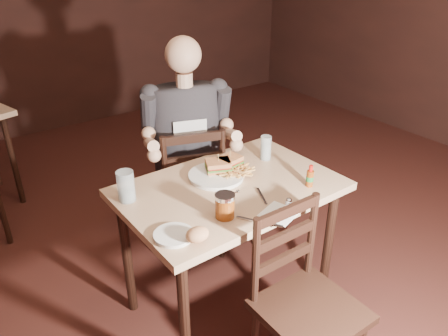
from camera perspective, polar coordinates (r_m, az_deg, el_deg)
room_shell at (r=1.80m, az=8.22°, el=12.67°), size 7.00×7.00×7.00m
main_table at (r=2.22m, az=0.75°, el=-4.47°), size 1.09×0.74×0.77m
chair_far at (r=2.79m, az=-4.65°, el=-2.61°), size 0.55×0.57×0.91m
chair_near at (r=2.01m, az=11.23°, el=-17.82°), size 0.41×0.45×0.88m
diner at (r=2.54m, az=-4.82°, el=6.29°), size 0.65×0.57×0.93m
dinner_plate at (r=2.24m, az=-1.00°, el=-1.10°), size 0.29×0.29×0.02m
sandwich_left at (r=2.25m, az=-0.76°, el=0.76°), size 0.15×0.14×0.10m
sandwich_right at (r=2.29m, az=0.79°, el=1.23°), size 0.13×0.11×0.10m
fries_pile at (r=2.23m, az=2.02°, el=-0.48°), size 0.22×0.16×0.04m
ketchup_dollop at (r=2.25m, az=1.45°, el=-0.62°), size 0.05×0.05×0.01m
glass_left at (r=2.07m, az=-12.68°, el=-2.33°), size 0.08×0.08×0.15m
glass_right at (r=2.42m, az=5.48°, el=2.64°), size 0.06×0.06×0.14m
hot_sauce at (r=2.18m, az=11.18°, el=-1.01°), size 0.04×0.04×0.12m
salt_shaker at (r=1.99m, az=8.43°, el=-4.74°), size 0.03×0.03×0.06m
syrup_dispenser at (r=1.91m, az=0.11°, el=-4.96°), size 0.09×0.09×0.11m
napkin at (r=1.97m, az=7.23°, el=-5.90°), size 0.19×0.18×0.00m
knife at (r=1.91m, az=4.65°, el=-6.99°), size 0.13×0.18×0.01m
fork at (r=2.09m, az=4.97°, el=-3.66°), size 0.07×0.14×0.00m
side_plate at (r=1.83m, az=-6.59°, el=-8.80°), size 0.17×0.17×0.01m
bread_roll at (r=1.77m, az=-3.51°, el=-8.67°), size 0.10×0.08×0.06m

